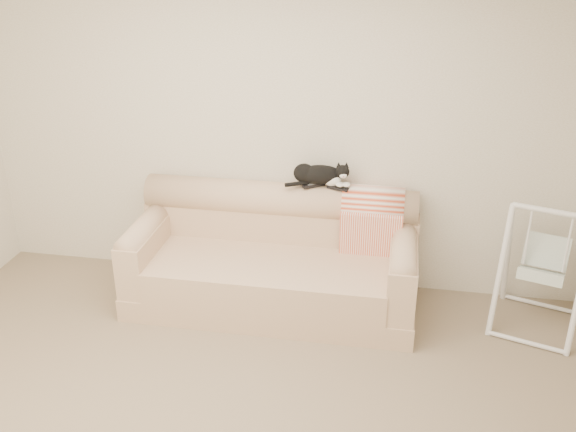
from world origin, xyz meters
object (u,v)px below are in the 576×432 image
(tuxedo_cat, at_px, (320,175))
(remote_a, at_px, (314,185))
(baby_swing, at_px, (543,269))
(sofa, at_px, (274,260))
(remote_b, at_px, (338,188))

(tuxedo_cat, bearing_deg, remote_a, -170.24)
(baby_swing, bearing_deg, remote_a, 171.90)
(sofa, height_order, remote_b, remote_b)
(sofa, distance_m, baby_swing, 1.99)
(sofa, relative_size, tuxedo_cat, 4.40)
(remote_a, relative_size, tuxedo_cat, 0.35)
(tuxedo_cat, bearing_deg, sofa, -142.31)
(tuxedo_cat, height_order, baby_swing, tuxedo_cat)
(sofa, relative_size, baby_swing, 2.30)
(remote_a, height_order, baby_swing, baby_swing)
(baby_swing, bearing_deg, remote_b, 171.77)
(remote_b, distance_m, baby_swing, 1.60)
(remote_a, xyz_separation_m, baby_swing, (1.71, -0.24, -0.44))
(sofa, bearing_deg, baby_swing, -0.22)
(sofa, relative_size, remote_b, 12.48)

